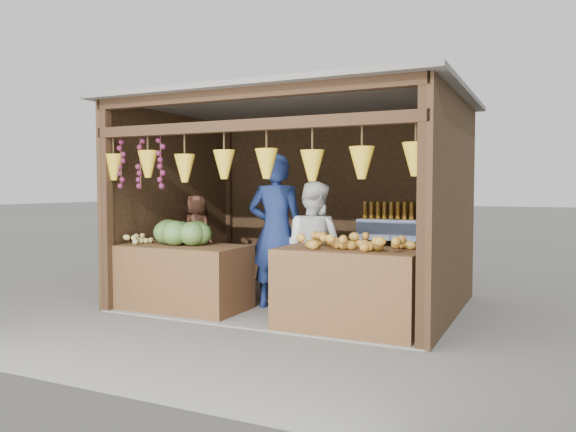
# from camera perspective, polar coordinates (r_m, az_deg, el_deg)

# --- Properties ---
(ground) EXTENTS (80.00, 80.00, 0.00)m
(ground) POSITION_cam_1_polar(r_m,az_deg,el_deg) (7.53, 1.01, -8.83)
(ground) COLOR #514F49
(ground) RESTS_ON ground
(stall_structure) EXTENTS (4.30, 3.30, 2.66)m
(stall_structure) POSITION_cam_1_polar(r_m,az_deg,el_deg) (7.35, 0.65, 3.95)
(stall_structure) COLOR slate
(stall_structure) RESTS_ON ground
(back_shelf) EXTENTS (1.25, 0.32, 1.32)m
(back_shelf) POSITION_cam_1_polar(r_m,az_deg,el_deg) (8.27, 11.38, -1.71)
(back_shelf) COLOR #382314
(back_shelf) RESTS_ON ground
(counter_left) EXTENTS (1.70, 0.85, 0.81)m
(counter_left) POSITION_cam_1_polar(r_m,az_deg,el_deg) (7.21, -10.95, -6.13)
(counter_left) COLOR #4D2F19
(counter_left) RESTS_ON ground
(counter_right) EXTENTS (1.52, 0.85, 0.88)m
(counter_right) POSITION_cam_1_polar(r_m,az_deg,el_deg) (6.09, 6.29, -7.45)
(counter_right) COLOR #4E2C1A
(counter_right) RESTS_ON ground
(stool) EXTENTS (0.35, 0.35, 0.33)m
(stool) POSITION_cam_1_polar(r_m,az_deg,el_deg) (8.34, -9.20, -6.55)
(stool) COLOR black
(stool) RESTS_ON ground
(man_standing) EXTENTS (0.80, 0.62, 1.95)m
(man_standing) POSITION_cam_1_polar(r_m,az_deg,el_deg) (7.04, -1.22, -1.63)
(man_standing) COLOR navy
(man_standing) RESTS_ON ground
(woman_standing) EXTENTS (0.85, 0.70, 1.60)m
(woman_standing) POSITION_cam_1_polar(r_m,az_deg,el_deg) (6.90, 2.57, -3.17)
(woman_standing) COLOR white
(woman_standing) RESTS_ON ground
(vendor_seated) EXTENTS (0.60, 0.46, 1.10)m
(vendor_seated) POSITION_cam_1_polar(r_m,az_deg,el_deg) (8.25, -9.24, -1.63)
(vendor_seated) COLOR brown
(vendor_seated) RESTS_ON stool
(melon_pile) EXTENTS (1.00, 0.50, 0.32)m
(melon_pile) POSITION_cam_1_polar(r_m,az_deg,el_deg) (7.19, -10.61, -1.59)
(melon_pile) COLOR #1B4512
(melon_pile) RESTS_ON counter_left
(tanfruit_pile) EXTENTS (0.34, 0.40, 0.13)m
(tanfruit_pile) POSITION_cam_1_polar(r_m,az_deg,el_deg) (7.47, -14.90, -2.21)
(tanfruit_pile) COLOR tan
(tanfruit_pile) RESTS_ON counter_left
(mango_pile) EXTENTS (1.40, 0.64, 0.22)m
(mango_pile) POSITION_cam_1_polar(r_m,az_deg,el_deg) (5.98, 6.35, -2.33)
(mango_pile) COLOR #D5541C
(mango_pile) RESTS_ON counter_right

